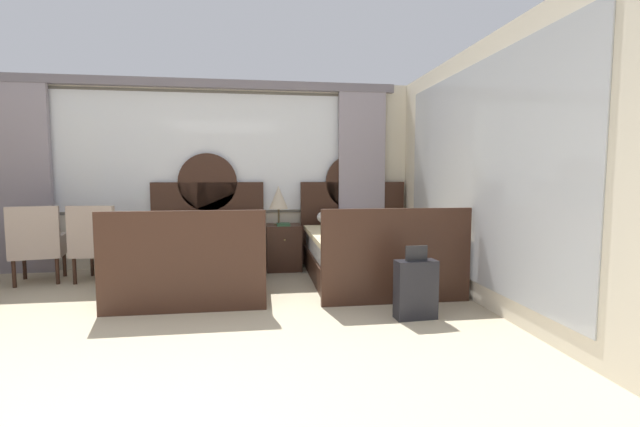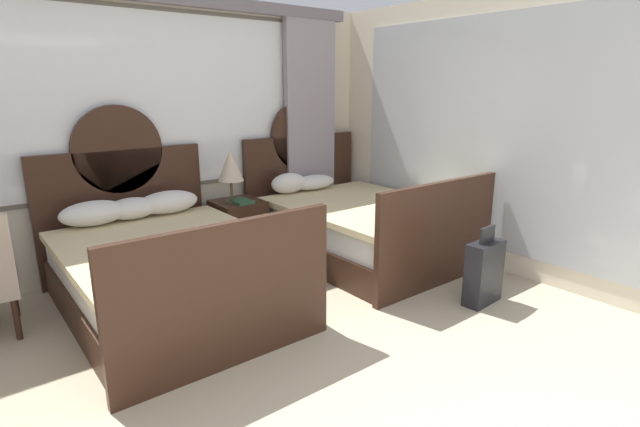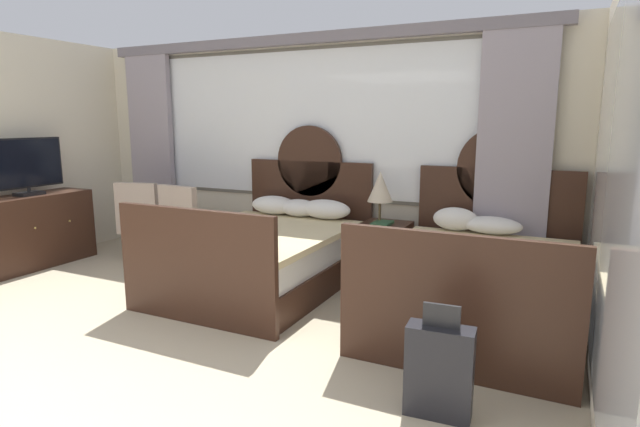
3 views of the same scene
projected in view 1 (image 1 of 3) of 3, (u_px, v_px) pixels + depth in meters
The scene contains 10 objects.
wall_back_window at pixel (202, 168), 6.19m from camera, with size 6.11×0.22×2.70m.
wall_right_mirror at pixel (491, 173), 4.22m from camera, with size 0.08×4.93×2.70m.
bed_near_window at pixel (200, 255), 5.23m from camera, with size 1.59×2.18×1.65m.
bed_near_mirror at pixel (369, 251), 5.51m from camera, with size 1.59×2.18×1.65m.
nightstand_between_beds at pixel (284, 247), 6.05m from camera, with size 0.48×0.51×0.64m.
table_lamp_on_nightstand at pixel (279, 198), 5.97m from camera, with size 0.27×0.27×0.55m.
book_on_nightstand at pixel (283, 224), 5.93m from camera, with size 0.18×0.26×0.03m.
armchair_by_window_left at pixel (97, 242), 5.34m from camera, with size 0.59×0.59×0.97m.
armchair_by_window_centre at pixel (37, 243), 5.25m from camera, with size 0.66×0.66×0.97m.
suitcase_on_floor at pixel (416, 289), 3.96m from camera, with size 0.39×0.19×0.68m.
Camera 1 is at (0.82, -2.06, 1.32)m, focal length 23.98 mm.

